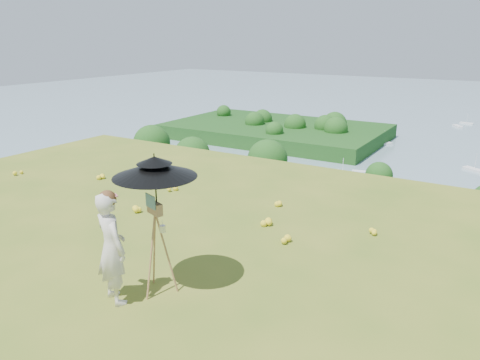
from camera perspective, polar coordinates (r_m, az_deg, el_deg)
The scene contains 11 objects.
ground at distance 8.76m, azimuth -18.47°, elevation -7.41°, with size 14.00×14.00×0.00m, color #516F1F.
shoreline_tier at distance 89.45m, azimuth 24.38°, elevation -10.78°, with size 170.00×28.00×8.00m, color slate.
peninsula at distance 182.39m, azimuth 4.38°, elevation 6.76°, with size 90.00×60.00×12.00m, color #0F3A11, non-canonical shape.
slope_trees at distance 44.52m, azimuth 20.56°, elevation -8.64°, with size 110.00×50.00×6.00m, color #164916, non-canonical shape.
harbor_town at distance 86.78m, azimuth 24.90°, elevation -6.96°, with size 110.00×22.00×5.00m, color beige, non-canonical shape.
moored_boats at distance 171.15m, azimuth 24.30°, elevation 3.01°, with size 140.00×140.00×0.70m, color white, non-canonical shape.
wildflowers at distance 8.88m, azimuth -17.29°, elevation -6.53°, with size 10.00×10.50×0.12m, color yellow, non-canonical shape.
painter at distance 6.56m, azimuth -15.38°, elevation -8.00°, with size 0.58×0.38×1.58m, color silver.
field_easel at distance 6.66m, azimuth -10.10°, elevation -7.69°, with size 0.56×0.56×1.48m, color #9C6A41, non-canonical shape.
sun_umbrella at distance 6.36m, azimuth -10.27°, elevation -0.37°, with size 1.14×1.14×0.82m, color black, non-canonical shape.
painter_cap at distance 6.28m, azimuth -15.91°, elevation -1.81°, with size 0.22×0.27×0.10m, color #D37377, non-canonical shape.
Camera 1 is at (6.27, -5.01, 3.50)m, focal length 35.00 mm.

